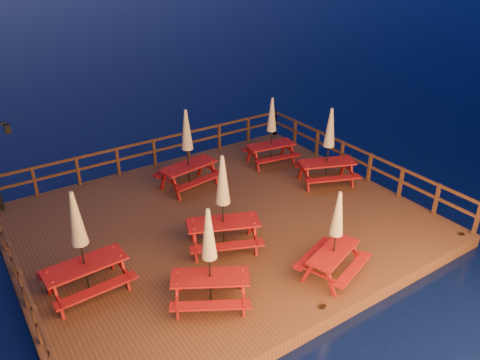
% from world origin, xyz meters
% --- Properties ---
extents(ground, '(500.00, 500.00, 0.00)m').
position_xyz_m(ground, '(0.00, 0.00, 0.00)').
color(ground, black).
rests_on(ground, ground).
extents(deck, '(12.00, 10.00, 0.40)m').
position_xyz_m(deck, '(0.00, 0.00, 0.20)').
color(deck, '#4C2D18').
rests_on(deck, ground).
extents(deck_piles, '(11.44, 9.44, 1.40)m').
position_xyz_m(deck_piles, '(0.00, 0.00, -0.30)').
color(deck_piles, '#392312').
rests_on(deck_piles, ground).
extents(railing, '(11.80, 9.75, 1.10)m').
position_xyz_m(railing, '(0.00, 1.78, 1.16)').
color(railing, '#392312').
rests_on(railing, deck).
extents(picnic_table_0, '(2.24, 1.94, 2.87)m').
position_xyz_m(picnic_table_0, '(0.26, 2.54, 1.89)').
color(picnic_table_0, maroon).
rests_on(picnic_table_0, deck).
extents(picnic_table_1, '(2.49, 2.30, 2.87)m').
position_xyz_m(picnic_table_1, '(-0.67, -1.25, 1.89)').
color(picnic_table_1, maroon).
rests_on(picnic_table_1, deck).
extents(picnic_table_2, '(2.09, 1.90, 2.46)m').
position_xyz_m(picnic_table_2, '(1.04, -3.85, 1.68)').
color(picnic_table_2, maroon).
rests_on(picnic_table_2, deck).
extents(picnic_table_3, '(2.06, 1.73, 2.84)m').
position_xyz_m(picnic_table_3, '(-4.47, -0.99, 1.88)').
color(picnic_table_3, maroon).
rests_on(picnic_table_3, deck).
extents(picnic_table_4, '(2.43, 2.24, 2.81)m').
position_xyz_m(picnic_table_4, '(4.49, 0.08, 1.86)').
color(picnic_table_4, maroon).
rests_on(picnic_table_4, deck).
extents(picnic_table_5, '(2.07, 1.80, 2.65)m').
position_xyz_m(picnic_table_5, '(3.86, 2.54, 1.78)').
color(picnic_table_5, maroon).
rests_on(picnic_table_5, deck).
extents(picnic_table_6, '(2.36, 2.25, 2.64)m').
position_xyz_m(picnic_table_6, '(-2.14, -3.02, 1.77)').
color(picnic_table_6, maroon).
rests_on(picnic_table_6, deck).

